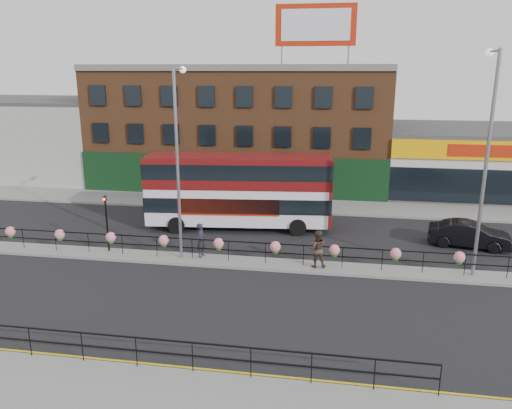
% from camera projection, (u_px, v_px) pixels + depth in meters
% --- Properties ---
extents(ground, '(120.00, 120.00, 0.00)m').
position_uv_depth(ground, '(247.00, 264.00, 26.60)').
color(ground, black).
rests_on(ground, ground).
extents(north_pavement, '(60.00, 4.00, 0.15)m').
position_uv_depth(north_pavement, '(275.00, 204.00, 38.00)').
color(north_pavement, gray).
rests_on(north_pavement, ground).
extents(median, '(60.00, 1.60, 0.15)m').
position_uv_depth(median, '(247.00, 263.00, 26.58)').
color(median, gray).
rests_on(median, ground).
extents(yellow_line_inner, '(60.00, 0.10, 0.01)m').
position_uv_depth(yellow_line_inner, '(196.00, 368.00, 17.37)').
color(yellow_line_inner, gold).
rests_on(yellow_line_inner, ground).
extents(yellow_line_outer, '(60.00, 0.10, 0.01)m').
position_uv_depth(yellow_line_outer, '(195.00, 371.00, 17.20)').
color(yellow_line_outer, gold).
rests_on(yellow_line_outer, ground).
extents(brick_building, '(25.00, 12.21, 10.30)m').
position_uv_depth(brick_building, '(243.00, 125.00, 44.86)').
color(brick_building, brown).
rests_on(brick_building, ground).
extents(supermarket, '(15.00, 12.25, 5.30)m').
position_uv_depth(supermarket, '(474.00, 159.00, 42.31)').
color(supermarket, silver).
rests_on(supermarket, ground).
extents(warehouse_west, '(15.50, 12.00, 7.30)m').
position_uv_depth(warehouse_west, '(39.00, 137.00, 48.49)').
color(warehouse_west, '#A5A5A0').
rests_on(warehouse_west, ground).
extents(billboard, '(6.00, 0.29, 4.40)m').
position_uv_depth(billboard, '(316.00, 25.00, 36.98)').
color(billboard, '#B6220B').
rests_on(billboard, brick_building).
extents(median_railing, '(30.04, 0.56, 1.23)m').
position_uv_depth(median_railing, '(247.00, 246.00, 26.32)').
color(median_railing, black).
rests_on(median_railing, median).
extents(south_railing, '(20.04, 0.05, 1.12)m').
position_uv_depth(south_railing, '(136.00, 345.00, 17.05)').
color(south_railing, black).
rests_on(south_railing, south_pavement).
extents(double_decker_bus, '(12.01, 3.97, 4.77)m').
position_uv_depth(double_decker_bus, '(239.00, 184.00, 31.90)').
color(double_decker_bus, white).
rests_on(double_decker_bus, ground).
extents(car, '(3.26, 5.15, 1.50)m').
position_uv_depth(car, '(469.00, 235.00, 29.01)').
color(car, black).
rests_on(car, ground).
extents(pedestrian_a, '(0.74, 0.53, 1.89)m').
position_uv_depth(pedestrian_a, '(201.00, 240.00, 27.07)').
color(pedestrian_a, black).
rests_on(pedestrian_a, median).
extents(pedestrian_b, '(1.11, 0.94, 1.97)m').
position_uv_depth(pedestrian_b, '(317.00, 249.00, 25.63)').
color(pedestrian_b, '#413026').
rests_on(pedestrian_b, median).
extents(lamp_column_west, '(0.36, 1.77, 10.06)m').
position_uv_depth(lamp_column_west, '(178.00, 148.00, 25.80)').
color(lamp_column_west, gray).
rests_on(lamp_column_west, median).
extents(lamp_column_east, '(0.39, 1.91, 10.86)m').
position_uv_depth(lamp_column_east, '(487.00, 146.00, 23.43)').
color(lamp_column_east, gray).
rests_on(lamp_column_east, median).
extents(traffic_light_median, '(0.15, 0.28, 3.65)m').
position_uv_depth(traffic_light_median, '(106.00, 211.00, 27.58)').
color(traffic_light_median, black).
rests_on(traffic_light_median, median).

